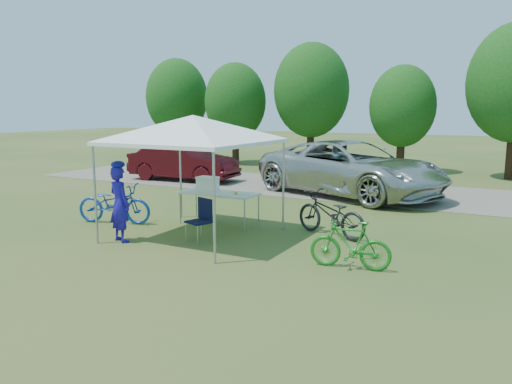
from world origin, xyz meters
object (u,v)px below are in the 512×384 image
at_px(folding_table, 219,194).
at_px(cyclist, 120,204).
at_px(sedan, 183,162).
at_px(bike_blue, 114,204).
at_px(bike_dark, 330,214).
at_px(bike_green, 350,245).
at_px(cooler, 208,184).
at_px(minivan, 351,168).
at_px(folding_chair, 202,216).

height_order(folding_table, cyclist, cyclist).
height_order(cyclist, sedan, cyclist).
distance_m(bike_blue, bike_dark, 5.42).
height_order(bike_blue, bike_dark, bike_dark).
height_order(folding_table, bike_green, bike_green).
xyz_separation_m(folding_table, cooler, (-0.33, 0.00, 0.23)).
relative_size(bike_blue, sedan, 0.43).
xyz_separation_m(cyclist, sedan, (-4.42, 8.29, -0.07)).
bearing_deg(minivan, sedan, 108.80).
height_order(folding_table, folding_chair, folding_chair).
relative_size(cyclist, minivan, 0.25).
xyz_separation_m(folding_table, bike_green, (3.98, -1.86, -0.33)).
bearing_deg(bike_dark, folding_table, -65.07).
xyz_separation_m(folding_table, sedan, (-5.43, 5.89, -0.01)).
bearing_deg(folding_chair, cyclist, -131.11).
bearing_deg(cooler, minivan, 71.28).
bearing_deg(minivan, folding_table, -175.02).
relative_size(bike_green, bike_dark, 0.76).
bearing_deg(folding_chair, bike_blue, -168.54).
bearing_deg(sedan, cyclist, -155.82).
height_order(folding_table, bike_dark, bike_dark).
distance_m(bike_blue, sedan, 7.67).
xyz_separation_m(cooler, minivan, (1.92, 5.66, -0.08)).
distance_m(folding_table, sedan, 8.01).
xyz_separation_m(folding_chair, bike_blue, (-2.91, 0.35, -0.04)).
xyz_separation_m(bike_blue, minivan, (3.99, 6.81, 0.42)).
bearing_deg(bike_blue, cooler, -77.97).
distance_m(folding_table, cooler, 0.40).
height_order(folding_table, sedan, sedan).
relative_size(folding_table, cyclist, 1.20).
bearing_deg(bike_blue, bike_dark, -92.52).
bearing_deg(bike_dark, cyclist, -35.24).
bearing_deg(minivan, folding_chair, -167.90).
xyz_separation_m(folding_chair, cooler, (-0.84, 1.49, 0.45)).
bearing_deg(sedan, folding_chair, -145.06).
relative_size(folding_table, minivan, 0.30).
bearing_deg(bike_dark, bike_blue, -54.74).
bearing_deg(folding_table, sedan, 132.66).
distance_m(bike_dark, minivan, 5.62).
relative_size(bike_blue, bike_green, 1.31).
bearing_deg(bike_green, folding_chair, -103.39).
bearing_deg(minivan, bike_dark, -146.31).
xyz_separation_m(bike_blue, sedan, (-3.04, 7.04, 0.25)).
height_order(folding_chair, cooler, cooler).
height_order(bike_green, sedan, sedan).
bearing_deg(cyclist, bike_dark, -128.85).
xyz_separation_m(folding_table, minivan, (1.59, 5.66, 0.15)).
xyz_separation_m(cooler, cyclist, (-0.69, -2.39, -0.17)).
distance_m(bike_blue, bike_green, 6.41).
distance_m(cyclist, bike_blue, 1.89).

